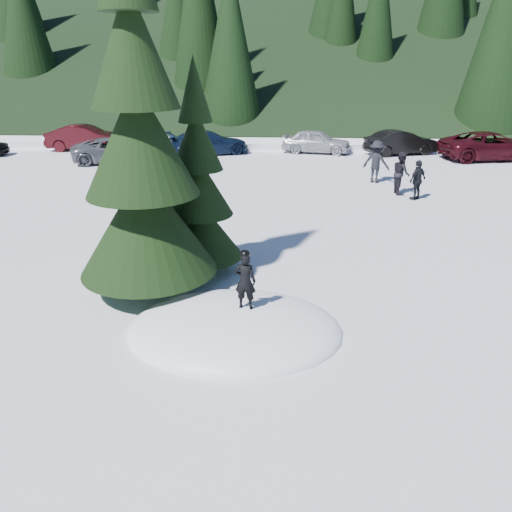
# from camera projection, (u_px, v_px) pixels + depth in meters

# --- Properties ---
(ground) EXTENTS (200.00, 200.00, 0.00)m
(ground) POSITION_uv_depth(u_px,v_px,m) (235.00, 331.00, 10.36)
(ground) COLOR white
(ground) RESTS_ON ground
(snow_mound) EXTENTS (4.48, 3.52, 0.96)m
(snow_mound) POSITION_uv_depth(u_px,v_px,m) (235.00, 331.00, 10.36)
(snow_mound) COLOR white
(snow_mound) RESTS_ON ground
(spruce_tall) EXTENTS (3.20, 3.20, 8.60)m
(spruce_tall) POSITION_uv_depth(u_px,v_px,m) (141.00, 154.00, 10.93)
(spruce_tall) COLOR black
(spruce_tall) RESTS_ON ground
(spruce_short) EXTENTS (2.20, 2.20, 5.37)m
(spruce_short) POSITION_uv_depth(u_px,v_px,m) (199.00, 193.00, 12.62)
(spruce_short) COLOR black
(spruce_short) RESTS_ON ground
(child_skier) EXTENTS (0.48, 0.35, 1.20)m
(child_skier) POSITION_uv_depth(u_px,v_px,m) (245.00, 281.00, 10.07)
(child_skier) COLOR black
(child_skier) RESTS_ON snow_mound
(adult_0) EXTENTS (0.74, 0.91, 1.75)m
(adult_0) POSITION_uv_depth(u_px,v_px,m) (401.00, 173.00, 20.68)
(adult_0) COLOR black
(adult_0) RESTS_ON ground
(adult_1) EXTENTS (0.96, 0.90, 1.59)m
(adult_1) POSITION_uv_depth(u_px,v_px,m) (417.00, 180.00, 19.82)
(adult_1) COLOR black
(adult_1) RESTS_ON ground
(adult_2) EXTENTS (1.41, 1.20, 1.89)m
(adult_2) POSITION_uv_depth(u_px,v_px,m) (376.00, 162.00, 22.57)
(adult_2) COLOR black
(adult_2) RESTS_ON ground
(car_1) EXTENTS (4.76, 1.91, 1.54)m
(car_1) POSITION_uv_depth(u_px,v_px,m) (86.00, 138.00, 30.82)
(car_1) COLOR black
(car_1) RESTS_ON ground
(car_2) EXTENTS (5.20, 3.60, 1.32)m
(car_2) POSITION_uv_depth(u_px,v_px,m) (116.00, 150.00, 27.27)
(car_2) COLOR #56585E
(car_2) RESTS_ON ground
(car_3) EXTENTS (5.16, 3.50, 1.39)m
(car_3) POSITION_uv_depth(u_px,v_px,m) (208.00, 142.00, 29.52)
(car_3) COLOR black
(car_3) RESTS_ON ground
(car_4) EXTENTS (4.33, 2.44, 1.39)m
(car_4) POSITION_uv_depth(u_px,v_px,m) (316.00, 141.00, 29.93)
(car_4) COLOR #9D9FA6
(car_4) RESTS_ON ground
(car_5) EXTENTS (4.52, 2.78, 1.41)m
(car_5) POSITION_uv_depth(u_px,v_px,m) (401.00, 143.00, 29.42)
(car_5) COLOR black
(car_5) RESTS_ON ground
(car_6) EXTENTS (5.86, 3.40, 1.54)m
(car_6) POSITION_uv_depth(u_px,v_px,m) (491.00, 146.00, 27.89)
(car_6) COLOR black
(car_6) RESTS_ON ground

